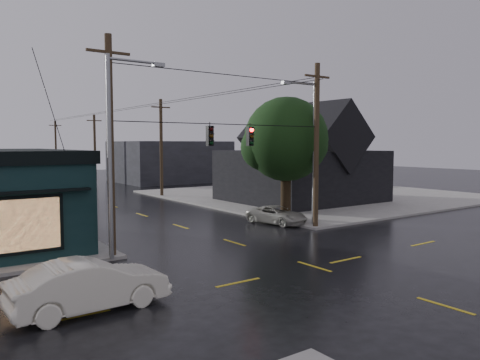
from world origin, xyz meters
TOP-DOWN VIEW (x-y plane):
  - ground_plane at (0.00, 0.00)m, footprint 160.00×160.00m
  - sidewalk_ne at (20.00, 20.00)m, footprint 28.00×28.00m
  - ne_building at (15.00, 17.00)m, footprint 12.60×11.60m
  - corner_tree at (7.00, 9.89)m, footprint 5.73×5.73m
  - utility_pole_nw at (-6.50, 6.50)m, footprint 2.00×0.32m
  - utility_pole_ne at (6.50, 6.50)m, footprint 2.00×0.32m
  - utility_pole_far_a at (6.50, 28.00)m, footprint 2.00×0.32m
  - utility_pole_far_b at (6.50, 48.00)m, footprint 2.00×0.32m
  - utility_pole_far_c at (6.50, 68.00)m, footprint 2.00×0.32m
  - span_signal_assembly at (0.10, 6.50)m, footprint 13.00×0.48m
  - streetlight_nw at (-6.80, 5.80)m, footprint 5.40×0.30m
  - streetlight_ne at (7.00, 7.20)m, footprint 5.40×0.30m
  - bg_building_east at (16.00, 45.00)m, footprint 14.00×12.00m
  - sedan_cream at (-9.52, 0.30)m, footprint 4.99×1.89m
  - suv_silver at (5.66, 9.23)m, footprint 2.75×4.52m

SIDE VIEW (x-z plane):
  - ground_plane at x=0.00m, z-range 0.00..0.00m
  - utility_pole_nw at x=-6.50m, z-range -5.08..5.08m
  - utility_pole_ne at x=6.50m, z-range -5.08..5.08m
  - utility_pole_far_a at x=6.50m, z-range -4.83..4.83m
  - utility_pole_far_b at x=6.50m, z-range -4.58..4.58m
  - utility_pole_far_c at x=6.50m, z-range -4.58..4.58m
  - streetlight_nw at x=-6.80m, z-range -4.58..4.58m
  - streetlight_ne at x=7.00m, z-range -4.58..4.58m
  - sidewalk_ne at x=20.00m, z-range 0.00..0.15m
  - suv_silver at x=5.66m, z-range 0.00..1.17m
  - sedan_cream at x=-9.52m, z-range 0.00..1.62m
  - bg_building_east at x=16.00m, z-range 0.00..5.60m
  - ne_building at x=15.00m, z-range 0.09..8.85m
  - corner_tree at x=7.00m, z-range 1.40..9.69m
  - span_signal_assembly at x=0.10m, z-range 5.08..6.31m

